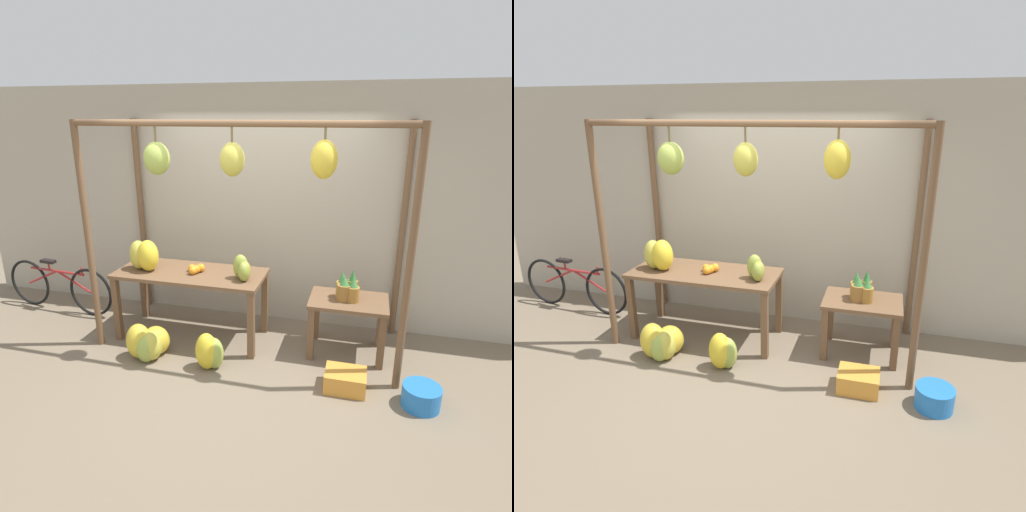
{
  "view_description": "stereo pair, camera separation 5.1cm",
  "coord_description": "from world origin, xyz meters",
  "views": [
    {
      "loc": [
        1.19,
        -3.51,
        2.47
      ],
      "look_at": [
        0.1,
        0.63,
        1.04
      ],
      "focal_mm": 30.0,
      "sensor_mm": 36.0,
      "label": 1
    },
    {
      "loc": [
        1.24,
        -3.5,
        2.47
      ],
      "look_at": [
        0.1,
        0.63,
        1.04
      ],
      "focal_mm": 30.0,
      "sensor_mm": 36.0,
      "label": 2
    }
  ],
  "objects": [
    {
      "name": "orange_pile",
      "position": [
        -0.59,
        0.61,
        0.84
      ],
      "size": [
        0.19,
        0.19,
        0.09
      ],
      "color": "orange",
      "rests_on": "display_table_main"
    },
    {
      "name": "stall_awning",
      "position": [
        -0.0,
        0.43,
        1.73
      ],
      "size": [
        3.25,
        1.25,
        2.42
      ],
      "color": "brown",
      "rests_on": "ground_plane"
    },
    {
      "name": "banana_pile_ground_right",
      "position": [
        -0.23,
        0.03,
        0.19
      ],
      "size": [
        0.31,
        0.25,
        0.39
      ],
      "color": "#9EB247",
      "rests_on": "ground_plane"
    },
    {
      "name": "banana_pile_ground_left",
      "position": [
        -0.93,
        0.05,
        0.17
      ],
      "size": [
        0.48,
        0.47,
        0.39
      ],
      "color": "gold",
      "rests_on": "ground_plane"
    },
    {
      "name": "display_table_main",
      "position": [
        -0.66,
        0.63,
        0.68
      ],
      "size": [
        1.67,
        0.7,
        0.79
      ],
      "color": "brown",
      "rests_on": "ground_plane"
    },
    {
      "name": "pineapple_cluster",
      "position": [
        1.08,
        0.69,
        0.74
      ],
      "size": [
        0.25,
        0.22,
        0.31
      ],
      "color": "#A3702D",
      "rests_on": "display_table_side"
    },
    {
      "name": "display_table_side",
      "position": [
        1.09,
        0.7,
        0.48
      ],
      "size": [
        0.81,
        0.56,
        0.62
      ],
      "color": "brown",
      "rests_on": "ground_plane"
    },
    {
      "name": "papaya_pile",
      "position": [
        -0.03,
        0.56,
        0.91
      ],
      "size": [
        0.24,
        0.25,
        0.27
      ],
      "color": "#93A33D",
      "rests_on": "display_table_main"
    },
    {
      "name": "fruit_crate_white",
      "position": [
        1.13,
        0.03,
        0.09
      ],
      "size": [
        0.38,
        0.3,
        0.19
      ],
      "color": "orange",
      "rests_on": "ground_plane"
    },
    {
      "name": "banana_pile_on_table",
      "position": [
        -1.18,
        0.56,
        0.96
      ],
      "size": [
        0.45,
        0.35,
        0.35
      ],
      "color": "yellow",
      "rests_on": "display_table_main"
    },
    {
      "name": "parked_bicycle",
      "position": [
        -2.61,
        0.82,
        0.34
      ],
      "size": [
        1.63,
        0.17,
        0.68
      ],
      "color": "black",
      "rests_on": "ground_plane"
    },
    {
      "name": "blue_bucket",
      "position": [
        1.79,
        -0.06,
        0.1
      ],
      "size": [
        0.33,
        0.33,
        0.2
      ],
      "color": "blue",
      "rests_on": "ground_plane"
    },
    {
      "name": "shop_wall_back",
      "position": [
        0.0,
        1.37,
        1.4
      ],
      "size": [
        8.0,
        0.08,
        2.8
      ],
      "color": "#B2A893",
      "rests_on": "ground_plane"
    },
    {
      "name": "ground_plane",
      "position": [
        0.0,
        0.0,
        0.0
      ],
      "size": [
        20.0,
        20.0,
        0.0
      ],
      "primitive_type": "plane",
      "color": "#756651"
    }
  ]
}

